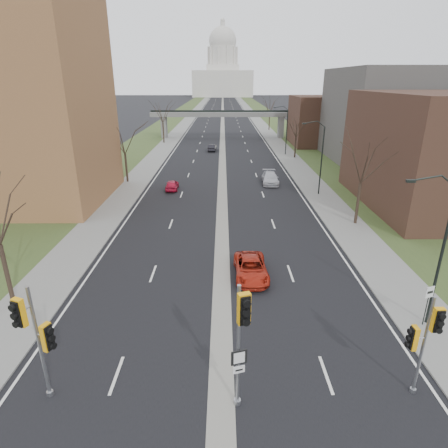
{
  "coord_description": "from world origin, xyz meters",
  "views": [
    {
      "loc": [
        0.08,
        -12.04,
        13.17
      ],
      "look_at": [
        0.16,
        11.75,
        3.98
      ],
      "focal_mm": 30.0,
      "sensor_mm": 36.0,
      "label": 1
    }
  ],
  "objects_px": {
    "car_left_near": "(172,185)",
    "car_right_near": "(251,268)",
    "signal_pole_median": "(241,330)",
    "car_left_far": "(212,148)",
    "signal_pole_left": "(35,331)",
    "car_right_mid": "(270,178)",
    "speed_limit_sign": "(428,299)",
    "signal_pole_right": "(424,335)"
  },
  "relations": [
    {
      "from": "car_left_far",
      "to": "car_right_near",
      "type": "xyz_separation_m",
      "value": [
        4.07,
        -50.58,
        0.03
      ]
    },
    {
      "from": "car_left_near",
      "to": "car_right_near",
      "type": "relative_size",
      "value": 0.77
    },
    {
      "from": "signal_pole_right",
      "to": "car_right_near",
      "type": "bearing_deg",
      "value": 119.51
    },
    {
      "from": "signal_pole_left",
      "to": "car_left_far",
      "type": "relative_size",
      "value": 1.4
    },
    {
      "from": "signal_pole_median",
      "to": "speed_limit_sign",
      "type": "distance_m",
      "value": 12.36
    },
    {
      "from": "signal_pole_median",
      "to": "car_left_far",
      "type": "distance_m",
      "value": 62.3
    },
    {
      "from": "signal_pole_left",
      "to": "car_right_near",
      "type": "distance_m",
      "value": 14.91
    },
    {
      "from": "signal_pole_left",
      "to": "car_right_mid",
      "type": "distance_m",
      "value": 39.42
    },
    {
      "from": "signal_pole_median",
      "to": "car_left_far",
      "type": "xyz_separation_m",
      "value": [
        -2.79,
        62.14,
        -3.46
      ]
    },
    {
      "from": "signal_pole_left",
      "to": "speed_limit_sign",
      "type": "height_order",
      "value": "signal_pole_left"
    },
    {
      "from": "car_left_near",
      "to": "car_left_far",
      "type": "relative_size",
      "value": 0.94
    },
    {
      "from": "car_left_near",
      "to": "car_left_far",
      "type": "bearing_deg",
      "value": -100.33
    },
    {
      "from": "signal_pole_median",
      "to": "car_left_far",
      "type": "bearing_deg",
      "value": 75.78
    },
    {
      "from": "signal_pole_right",
      "to": "car_left_near",
      "type": "xyz_separation_m",
      "value": [
        -14.88,
        33.51,
        -2.62
      ]
    },
    {
      "from": "signal_pole_right",
      "to": "car_right_near",
      "type": "height_order",
      "value": "signal_pole_right"
    },
    {
      "from": "signal_pole_left",
      "to": "car_left_near",
      "type": "relative_size",
      "value": 1.48
    },
    {
      "from": "speed_limit_sign",
      "to": "car_left_near",
      "type": "bearing_deg",
      "value": 103.1
    },
    {
      "from": "car_left_near",
      "to": "car_right_mid",
      "type": "relative_size",
      "value": 0.72
    },
    {
      "from": "car_right_near",
      "to": "signal_pole_median",
      "type": "bearing_deg",
      "value": -97.77
    },
    {
      "from": "car_left_near",
      "to": "car_right_mid",
      "type": "height_order",
      "value": "car_right_mid"
    },
    {
      "from": "signal_pole_right",
      "to": "car_left_far",
      "type": "height_order",
      "value": "signal_pole_right"
    },
    {
      "from": "car_left_near",
      "to": "car_right_near",
      "type": "distance_m",
      "value": 24.25
    },
    {
      "from": "car_right_near",
      "to": "speed_limit_sign",
      "type": "bearing_deg",
      "value": -33.08
    },
    {
      "from": "signal_pole_left",
      "to": "car_right_mid",
      "type": "relative_size",
      "value": 1.07
    },
    {
      "from": "signal_pole_median",
      "to": "signal_pole_left",
      "type": "bearing_deg",
      "value": 159.36
    },
    {
      "from": "signal_pole_left",
      "to": "signal_pole_median",
      "type": "distance_m",
      "value": 8.37
    },
    {
      "from": "signal_pole_median",
      "to": "car_right_near",
      "type": "relative_size",
      "value": 1.21
    },
    {
      "from": "signal_pole_right",
      "to": "car_left_far",
      "type": "bearing_deg",
      "value": 98.55
    },
    {
      "from": "speed_limit_sign",
      "to": "car_right_mid",
      "type": "relative_size",
      "value": 0.48
    },
    {
      "from": "signal_pole_median",
      "to": "speed_limit_sign",
      "type": "xyz_separation_m",
      "value": [
        10.69,
        5.77,
        -2.29
      ]
    },
    {
      "from": "car_left_near",
      "to": "car_right_mid",
      "type": "xyz_separation_m",
      "value": [
        12.89,
        3.01,
        0.11
      ]
    },
    {
      "from": "signal_pole_left",
      "to": "signal_pole_right",
      "type": "bearing_deg",
      "value": 22.92
    },
    {
      "from": "speed_limit_sign",
      "to": "signal_pole_median",
      "type": "bearing_deg",
      "value": -170.66
    },
    {
      "from": "signal_pole_right",
      "to": "car_left_near",
      "type": "height_order",
      "value": "signal_pole_right"
    },
    {
      "from": "car_left_near",
      "to": "car_right_near",
      "type": "xyz_separation_m",
      "value": [
        8.49,
        -22.71,
        0.04
      ]
    },
    {
      "from": "car_left_near",
      "to": "car_left_far",
      "type": "height_order",
      "value": "car_left_far"
    },
    {
      "from": "signal_pole_left",
      "to": "speed_limit_sign",
      "type": "relative_size",
      "value": 2.23
    },
    {
      "from": "signal_pole_left",
      "to": "car_right_near",
      "type": "relative_size",
      "value": 1.13
    },
    {
      "from": "signal_pole_right",
      "to": "car_left_near",
      "type": "bearing_deg",
      "value": 112.82
    },
    {
      "from": "signal_pole_left",
      "to": "car_left_near",
      "type": "bearing_deg",
      "value": 110.27
    },
    {
      "from": "signal_pole_right",
      "to": "signal_pole_left",
      "type": "bearing_deg",
      "value": 179.61
    },
    {
      "from": "signal_pole_median",
      "to": "speed_limit_sign",
      "type": "relative_size",
      "value": 2.38
    }
  ]
}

